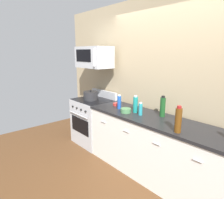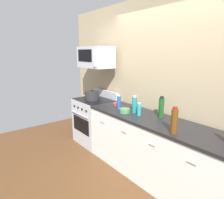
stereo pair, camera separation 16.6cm
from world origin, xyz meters
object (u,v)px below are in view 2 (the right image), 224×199
bottle_sparkling_teal (134,105)px  bowl_red_small (117,104)px  range_oven (95,121)px  stockpot (92,95)px  bottle_dish_soap (139,109)px  bottle_wine_green (161,107)px  bottle_wine_amber (174,121)px  microwave (95,57)px  bowl_green_glaze (125,110)px  bottle_soda_blue (119,102)px

bottle_sparkling_teal → bowl_red_small: 0.52m
range_oven → stockpot: (0.00, -0.05, 0.54)m
bottle_dish_soap → bottle_sparkling_teal: 0.16m
bottle_sparkling_teal → bowl_red_small: bearing=173.6°
bottle_sparkling_teal → bowl_red_small: (-0.50, 0.06, -0.11)m
bottle_wine_green → bottle_wine_amber: bottle_wine_amber is taller
bottle_dish_soap → bottle_wine_green: (0.25, 0.19, 0.05)m
bottle_wine_green → stockpot: size_ratio=1.11×
bottle_sparkling_teal → bottle_dish_soap: bearing=-18.8°
microwave → bottle_wine_amber: 2.14m
bottle_sparkling_teal → bowl_green_glaze: 0.18m
bowl_green_glaze → bowl_red_small: size_ratio=1.34×
bottle_soda_blue → microwave: bearing=173.1°
microwave → bottle_sparkling_teal: size_ratio=2.74×
bottle_wine_green → bowl_red_small: size_ratio=2.50×
microwave → bottle_soda_blue: microwave is taller
bottle_wine_amber → bowl_green_glaze: (-0.96, 0.10, -0.12)m
bottle_wine_green → stockpot: bottle_wine_green is taller
bottle_dish_soap → stockpot: bearing=-180.0°
bottle_wine_amber → stockpot: (-2.01, 0.17, -0.07)m
bottle_sparkling_teal → bottle_wine_amber: (0.87, -0.22, 0.02)m
bottle_wine_amber → bowl_green_glaze: 0.98m
bottle_soda_blue → bowl_green_glaze: bearing=-17.0°
bottle_wine_green → bowl_red_small: bearing=-174.5°
bowl_red_small → stockpot: (-0.64, -0.11, 0.07)m
range_oven → bottle_dish_soap: 1.40m
bowl_red_small → stockpot: 0.65m
bottle_soda_blue → bowl_red_small: size_ratio=1.94×
bowl_red_small → stockpot: stockpot is taller
bottle_wine_amber → bowl_red_small: bearing=168.5°
bottle_soda_blue → bottle_wine_green: (0.72, 0.20, 0.03)m
bottle_dish_soap → microwave: bearing=175.7°
bowl_green_glaze → bottle_soda_blue: bearing=163.0°
microwave → stockpot: bearing=-90.1°
bottle_dish_soap → bottle_sparkling_teal: bearing=161.2°
microwave → bowl_red_small: 1.03m
bottle_soda_blue → bottle_wine_green: 0.74m
bottle_sparkling_teal → stockpot: size_ratio=0.97×
range_oven → bottle_dish_soap: bottle_dish_soap is taller
bottle_soda_blue → bottle_sparkling_teal: 0.32m
microwave → bottle_wine_green: size_ratio=2.40×
bottle_wine_green → bottle_dish_soap: bearing=-142.5°
bottle_sparkling_teal → bottle_wine_green: bottle_wine_green is taller
microwave → bottle_soda_blue: bearing=-6.9°
stockpot → bowl_red_small: bearing=9.5°
bottle_wine_green → stockpot: 1.56m
microwave → bowl_green_glaze: microwave is taller
bowl_red_small → bottle_wine_green: bearing=5.5°
bottle_sparkling_teal → bowl_red_small: size_ratio=2.19×
bottle_sparkling_teal → range_oven: bearing=179.9°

